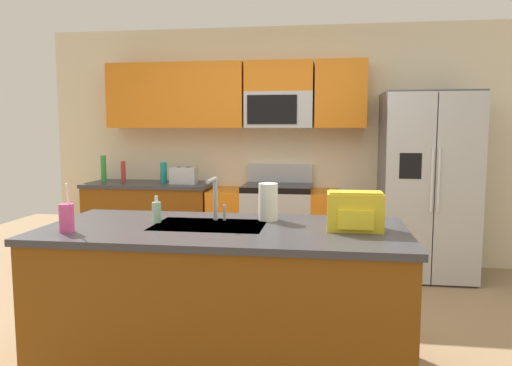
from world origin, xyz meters
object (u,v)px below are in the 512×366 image
object	(u,v)px
bottle_teal	(164,172)
backpack	(355,210)
range_oven	(274,227)
pepper_mill	(123,172)
toaster	(184,175)
bottle_green	(104,169)
drink_cup_pink	(67,218)
sink_faucet	(215,195)
paper_towel_roll	(268,202)
soap_dispenser	(157,212)
refrigerator	(427,185)

from	to	relation	value
bottle_teal	backpack	distance (m)	3.00
range_oven	pepper_mill	world-z (taller)	pepper_mill
backpack	toaster	bearing A→B (deg)	127.53
bottle_green	backpack	world-z (taller)	bottle_green
pepper_mill	bottle_green	bearing A→B (deg)	173.61
pepper_mill	drink_cup_pink	size ratio (longest dim) A/B	0.83
bottle_teal	bottle_green	distance (m)	0.70
sink_faucet	paper_towel_roll	distance (m)	0.34
pepper_mill	bottle_green	size ratio (longest dim) A/B	0.80
sink_faucet	range_oven	bearing A→B (deg)	85.71
toaster	bottle_teal	xyz separation A→B (m)	(-0.25, 0.09, 0.02)
range_oven	drink_cup_pink	bearing A→B (deg)	-109.98
toaster	paper_towel_roll	size ratio (longest dim) A/B	1.17
toaster	paper_towel_roll	bearing A→B (deg)	-59.55
toaster	pepper_mill	xyz separation A→B (m)	(-0.71, 0.05, 0.03)
bottle_teal	soap_dispenser	bearing A→B (deg)	-72.12
bottle_green	soap_dispenser	xyz separation A→B (m)	(1.41, -2.22, -0.08)
range_oven	refrigerator	world-z (taller)	refrigerator
paper_towel_roll	bottle_green	bearing A→B (deg)	135.92
range_oven	soap_dispenser	distance (m)	2.31
bottle_teal	drink_cup_pink	distance (m)	2.59
pepper_mill	drink_cup_pink	world-z (taller)	drink_cup_pink
bottle_teal	refrigerator	bearing A→B (deg)	-2.17
bottle_green	paper_towel_roll	size ratio (longest dim) A/B	1.22
bottle_teal	drink_cup_pink	xyz separation A→B (m)	(0.31, -2.57, -0.03)
sink_faucet	soap_dispenser	xyz separation A→B (m)	(-0.35, -0.11, -0.10)
bottle_teal	backpack	bearing A→B (deg)	-49.60
bottle_teal	drink_cup_pink	size ratio (longest dim) A/B	0.79
toaster	sink_faucet	xyz separation A→B (m)	(0.82, -2.03, 0.08)
pepper_mill	soap_dispenser	bearing A→B (deg)	-61.89
range_oven	backpack	xyz separation A→B (m)	(0.72, -2.25, 0.57)
paper_towel_roll	backpack	bearing A→B (deg)	-24.06
range_oven	paper_towel_roll	bearing A→B (deg)	-84.93
toaster	range_oven	bearing A→B (deg)	3.09
pepper_mill	paper_towel_roll	distance (m)	2.74
pepper_mill	bottle_teal	world-z (taller)	pepper_mill
range_oven	toaster	bearing A→B (deg)	-176.91
range_oven	drink_cup_pink	world-z (taller)	drink_cup_pink
paper_towel_roll	backpack	world-z (taller)	paper_towel_roll
sink_faucet	paper_towel_roll	bearing A→B (deg)	11.50
toaster	soap_dispenser	size ratio (longest dim) A/B	1.65
drink_cup_pink	backpack	world-z (taller)	drink_cup_pink
range_oven	drink_cup_pink	size ratio (longest dim) A/B	4.81
bottle_teal	paper_towel_roll	size ratio (longest dim) A/B	0.93
bottle_teal	bottle_green	xyz separation A→B (m)	(-0.70, -0.01, 0.04)
drink_cup_pink	paper_towel_roll	xyz separation A→B (m)	(1.10, 0.53, 0.04)
range_oven	soap_dispenser	world-z (taller)	range_oven
toaster	bottle_teal	world-z (taller)	bottle_teal
bottle_green	paper_towel_roll	bearing A→B (deg)	-44.08
pepper_mill	backpack	bearing A→B (deg)	-43.19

